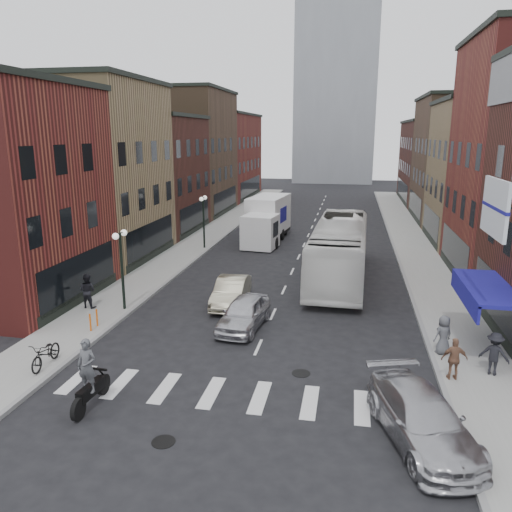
# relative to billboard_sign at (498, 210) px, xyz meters

# --- Properties ---
(ground) EXTENTS (160.00, 160.00, 0.00)m
(ground) POSITION_rel_billboard_sign_xyz_m (-8.59, -0.50, -6.13)
(ground) COLOR black
(ground) RESTS_ON ground
(sidewalk_left) EXTENTS (3.00, 74.00, 0.15)m
(sidewalk_left) POSITION_rel_billboard_sign_xyz_m (-17.09, 21.50, -6.06)
(sidewalk_left) COLOR gray
(sidewalk_left) RESTS_ON ground
(sidewalk_right) EXTENTS (3.00, 74.00, 0.15)m
(sidewalk_right) POSITION_rel_billboard_sign_xyz_m (-0.09, 21.50, -6.06)
(sidewalk_right) COLOR gray
(sidewalk_right) RESTS_ON ground
(curb_left) EXTENTS (0.20, 74.00, 0.16)m
(curb_left) POSITION_rel_billboard_sign_xyz_m (-15.59, 21.50, -6.13)
(curb_left) COLOR gray
(curb_left) RESTS_ON ground
(curb_right) EXTENTS (0.20, 74.00, 0.16)m
(curb_right) POSITION_rel_billboard_sign_xyz_m (-1.59, 21.50, -6.13)
(curb_right) COLOR gray
(curb_right) RESTS_ON ground
(crosswalk_stripes) EXTENTS (12.00, 2.20, 0.01)m
(crosswalk_stripes) POSITION_rel_billboard_sign_xyz_m (-8.59, -3.50, -6.13)
(crosswalk_stripes) COLOR silver
(crosswalk_stripes) RESTS_ON ground
(bldg_left_mid_a) EXTENTS (10.30, 10.20, 12.30)m
(bldg_left_mid_a) POSITION_rel_billboard_sign_xyz_m (-23.58, 13.50, 0.02)
(bldg_left_mid_a) COLOR #937B51
(bldg_left_mid_a) RESTS_ON ground
(bldg_left_mid_b) EXTENTS (10.30, 10.20, 10.30)m
(bldg_left_mid_b) POSITION_rel_billboard_sign_xyz_m (-23.58, 23.50, -0.98)
(bldg_left_mid_b) COLOR #441F18
(bldg_left_mid_b) RESTS_ON ground
(bldg_left_far_a) EXTENTS (10.30, 12.20, 13.30)m
(bldg_left_far_a) POSITION_rel_billboard_sign_xyz_m (-23.58, 34.50, 0.52)
(bldg_left_far_a) COLOR #4D3926
(bldg_left_far_a) RESTS_ON ground
(bldg_left_far_b) EXTENTS (10.30, 16.20, 11.30)m
(bldg_left_far_b) POSITION_rel_billboard_sign_xyz_m (-23.58, 48.50, -0.48)
(bldg_left_far_b) COLOR maroon
(bldg_left_far_b) RESTS_ON ground
(bldg_right_mid_b) EXTENTS (10.30, 10.20, 11.30)m
(bldg_right_mid_b) POSITION_rel_billboard_sign_xyz_m (6.41, 23.50, -0.48)
(bldg_right_mid_b) COLOR #937B51
(bldg_right_mid_b) RESTS_ON ground
(bldg_right_far_a) EXTENTS (10.30, 12.20, 12.30)m
(bldg_right_far_a) POSITION_rel_billboard_sign_xyz_m (6.41, 34.50, 0.02)
(bldg_right_far_a) COLOR #4D3926
(bldg_right_far_a) RESTS_ON ground
(bldg_right_far_b) EXTENTS (10.30, 16.20, 10.30)m
(bldg_right_far_b) POSITION_rel_billboard_sign_xyz_m (6.41, 48.50, -0.98)
(bldg_right_far_b) COLOR #441F18
(bldg_right_far_b) RESTS_ON ground
(awning_blue) EXTENTS (1.80, 5.00, 0.78)m
(awning_blue) POSITION_rel_billboard_sign_xyz_m (0.34, 2.00, -3.50)
(awning_blue) COLOR navy
(awning_blue) RESTS_ON ground
(billboard_sign) EXTENTS (1.52, 3.00, 3.70)m
(billboard_sign) POSITION_rel_billboard_sign_xyz_m (0.00, 0.00, 0.00)
(billboard_sign) COLOR black
(billboard_sign) RESTS_ON ground
(distant_tower) EXTENTS (14.00, 14.00, 50.00)m
(distant_tower) POSITION_rel_billboard_sign_xyz_m (-8.59, 77.50, 18.87)
(distant_tower) COLOR #9399A0
(distant_tower) RESTS_ON ground
(streetlamp_near) EXTENTS (0.32, 1.22, 4.11)m
(streetlamp_near) POSITION_rel_billboard_sign_xyz_m (-15.99, 3.50, -3.22)
(streetlamp_near) COLOR black
(streetlamp_near) RESTS_ON ground
(streetlamp_far) EXTENTS (0.32, 1.22, 4.11)m
(streetlamp_far) POSITION_rel_billboard_sign_xyz_m (-15.99, 17.50, -3.22)
(streetlamp_far) COLOR black
(streetlamp_far) RESTS_ON ground
(bike_rack) EXTENTS (0.08, 0.68, 0.80)m
(bike_rack) POSITION_rel_billboard_sign_xyz_m (-16.19, 0.80, -5.58)
(bike_rack) COLOR #D8590C
(bike_rack) RESTS_ON sidewalk_left
(box_truck) EXTENTS (3.14, 8.55, 3.62)m
(box_truck) POSITION_rel_billboard_sign_xyz_m (-11.78, 21.24, -4.34)
(box_truck) COLOR white
(box_truck) RESTS_ON ground
(motorcycle_rider) EXTENTS (0.69, 2.35, 2.40)m
(motorcycle_rider) POSITION_rel_billboard_sign_xyz_m (-13.10, -5.15, -5.01)
(motorcycle_rider) COLOR black
(motorcycle_rider) RESTS_ON ground
(transit_bus) EXTENTS (3.43, 13.09, 3.62)m
(transit_bus) POSITION_rel_billboard_sign_xyz_m (-5.59, 11.42, -4.32)
(transit_bus) COLOR white
(transit_bus) RESTS_ON ground
(sedan_left_near) EXTENTS (2.12, 4.37, 1.44)m
(sedan_left_near) POSITION_rel_billboard_sign_xyz_m (-9.63, 2.50, -5.41)
(sedan_left_near) COLOR silver
(sedan_left_near) RESTS_ON ground
(sedan_left_far) EXTENTS (1.69, 4.36, 1.41)m
(sedan_left_far) POSITION_rel_billboard_sign_xyz_m (-10.95, 5.50, -5.43)
(sedan_left_far) COLOR #BEB89A
(sedan_left_far) RESTS_ON ground
(curb_car) EXTENTS (3.46, 5.39, 1.45)m
(curb_car) POSITION_rel_billboard_sign_xyz_m (-2.74, -5.04, -5.41)
(curb_car) COLOR #B6B6BB
(curb_car) RESTS_ON ground
(parked_bicycle) EXTENTS (0.79, 1.96, 1.01)m
(parked_bicycle) POSITION_rel_billboard_sign_xyz_m (-16.09, -2.98, -5.48)
(parked_bicycle) COLOR black
(parked_bicycle) RESTS_ON sidewalk_left
(ped_left_solo) EXTENTS (0.91, 0.59, 1.76)m
(ped_left_solo) POSITION_rel_billboard_sign_xyz_m (-17.85, 3.33, -5.10)
(ped_left_solo) COLOR black
(ped_left_solo) RESTS_ON sidewalk_left
(ped_right_a) EXTENTS (1.16, 0.88, 1.61)m
(ped_right_a) POSITION_rel_billboard_sign_xyz_m (0.32, -0.52, -5.18)
(ped_right_a) COLOR black
(ped_right_a) RESTS_ON sidewalk_right
(ped_right_b) EXTENTS (0.96, 0.55, 1.56)m
(ped_right_b) POSITION_rel_billboard_sign_xyz_m (-1.17, -1.19, -5.20)
(ped_right_b) COLOR brown
(ped_right_b) RESTS_ON sidewalk_right
(ped_right_c) EXTENTS (0.92, 0.82, 1.59)m
(ped_right_c) POSITION_rel_billboard_sign_xyz_m (-1.19, 1.00, -5.19)
(ped_right_c) COLOR #505157
(ped_right_c) RESTS_ON sidewalk_right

